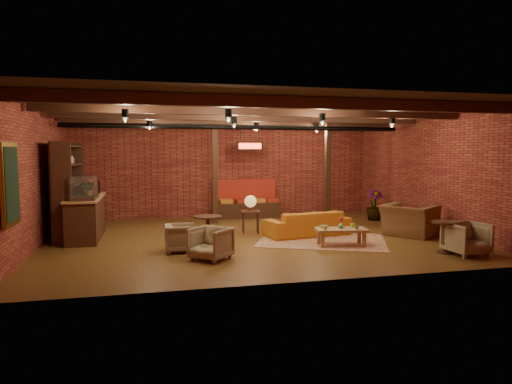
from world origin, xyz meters
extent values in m
plane|color=#3A220E|center=(0.00, 0.00, 0.00)|extent=(10.00, 10.00, 0.00)
cube|color=black|center=(0.00, 0.00, 3.20)|extent=(10.00, 8.00, 0.02)
cube|color=maroon|center=(0.00, 4.00, 1.60)|extent=(10.00, 0.02, 3.20)
cube|color=maroon|center=(0.00, -4.00, 1.60)|extent=(10.00, 0.02, 3.20)
cube|color=maroon|center=(-5.00, 0.00, 1.60)|extent=(0.02, 8.00, 3.20)
cube|color=maroon|center=(5.00, 0.00, 1.60)|extent=(0.02, 8.00, 3.20)
cylinder|color=black|center=(0.00, 1.60, 2.85)|extent=(9.60, 0.12, 0.12)
cube|color=black|center=(-0.60, 2.60, 1.60)|extent=(0.16, 0.16, 3.20)
cube|color=black|center=(2.80, 2.00, 1.60)|extent=(0.16, 0.16, 3.20)
imported|color=#337F33|center=(-4.00, 1.20, 1.22)|extent=(0.35, 0.39, 0.30)
cube|color=black|center=(-4.93, -2.30, 1.60)|extent=(0.08, 0.96, 1.46)
cube|color=red|center=(0.60, 3.10, 2.35)|extent=(0.86, 0.06, 0.30)
cube|color=maroon|center=(1.54, -0.72, 0.01)|extent=(3.68, 3.34, 0.01)
imported|color=#AB5E17|center=(1.41, -0.01, 0.32)|extent=(2.31, 1.24, 0.64)
cube|color=#9F794A|center=(1.74, -1.39, 0.37)|extent=(1.24, 0.76, 0.06)
cube|color=#9F794A|center=(1.23, -1.51, 0.17)|extent=(0.07, 0.07, 0.34)
cube|color=#9F794A|center=(2.18, -1.67, 0.17)|extent=(0.07, 0.07, 0.34)
cube|color=#9F794A|center=(1.30, -1.11, 0.17)|extent=(0.07, 0.07, 0.34)
cube|color=#9F794A|center=(2.25, -1.27, 0.17)|extent=(0.07, 0.07, 0.34)
imported|color=gold|center=(1.31, -1.46, 0.44)|extent=(0.13, 0.13, 0.09)
imported|color=#47803A|center=(2.04, -1.58, 0.44)|extent=(0.11, 0.11, 0.09)
imported|color=gold|center=(2.09, -1.26, 0.44)|extent=(0.13, 0.13, 0.09)
imported|color=#47803A|center=(1.41, -1.15, 0.42)|extent=(0.23, 0.23, 0.05)
imported|color=#47803A|center=(1.75, -1.35, 0.45)|extent=(0.12, 0.12, 0.11)
sphere|color=#B5131F|center=(1.75, -1.35, 0.60)|extent=(0.10, 0.10, 0.10)
cube|color=black|center=(0.08, 0.73, 0.57)|extent=(0.56, 0.56, 0.05)
cylinder|color=black|center=(0.08, 0.73, 0.28)|extent=(0.04, 0.04, 0.55)
cylinder|color=#A76B37|center=(0.08, 0.73, 0.61)|extent=(0.16, 0.16, 0.02)
cylinder|color=#A76B37|center=(0.08, 0.73, 0.69)|extent=(0.05, 0.05, 0.23)
sphere|color=gold|center=(0.08, 0.73, 0.85)|extent=(0.32, 0.32, 0.32)
cylinder|color=black|center=(-1.25, -0.68, 0.67)|extent=(0.67, 0.67, 0.04)
cylinder|color=black|center=(-1.25, -0.68, 0.34)|extent=(0.09, 0.09, 0.65)
cylinder|color=black|center=(-1.25, -0.68, 0.02)|extent=(0.40, 0.40, 0.04)
imported|color=#B3A98B|center=(-1.91, -1.18, 0.33)|extent=(0.61, 0.65, 0.67)
imported|color=#B3A98B|center=(-1.39, -2.06, 0.36)|extent=(0.96, 0.96, 0.72)
imported|color=brown|center=(3.97, -0.66, 0.54)|extent=(1.36, 1.48, 1.08)
cube|color=black|center=(4.30, 0.26, 0.51)|extent=(0.51, 0.51, 0.04)
cylinder|color=black|center=(4.30, 0.26, 0.25)|extent=(0.04, 0.04, 0.49)
imported|color=black|center=(4.30, 0.26, 0.55)|extent=(0.19, 0.25, 0.02)
cylinder|color=black|center=(3.58, -2.64, 0.66)|extent=(0.58, 0.58, 0.04)
cylinder|color=black|center=(3.58, -2.64, 0.34)|extent=(0.09, 0.09, 0.64)
cylinder|color=black|center=(3.58, -2.64, 0.02)|extent=(0.35, 0.35, 0.04)
imported|color=#B3A98B|center=(3.91, -2.90, 0.38)|extent=(0.78, 0.74, 0.76)
imported|color=#4C7F4C|center=(4.40, 2.00, 1.46)|extent=(1.69, 1.69, 2.93)
camera|label=1|loc=(-2.63, -11.04, 2.16)|focal=32.00mm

